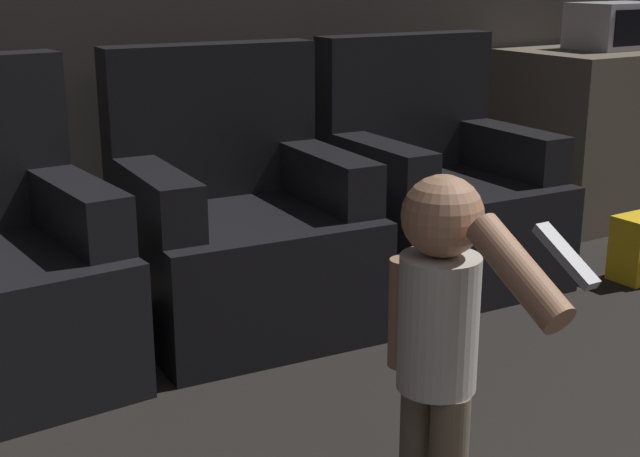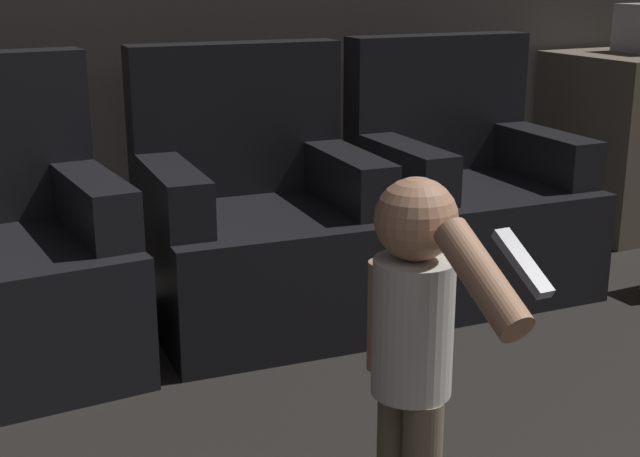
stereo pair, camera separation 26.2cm
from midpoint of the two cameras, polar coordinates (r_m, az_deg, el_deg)
The scene contains 3 objects.
armchair_middle at distance 3.44m, azimuth -1.85°, elevation -0.19°, with size 0.91×0.87×1.06m.
armchair_right at distance 3.93m, azimuth 11.12°, elevation 1.62°, with size 0.89×0.85×1.06m.
person_toddler at distance 2.14m, azimuth 9.61°, elevation -6.37°, with size 0.19×0.61×0.89m.
Camera 2 is at (-0.99, 0.67, 1.34)m, focal length 50.00 mm.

